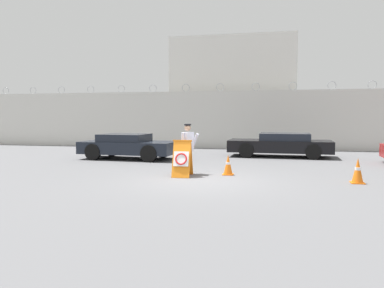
{
  "coord_description": "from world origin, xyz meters",
  "views": [
    {
      "loc": [
        2.11,
        -10.83,
        1.92
      ],
      "look_at": [
        -0.57,
        1.37,
        0.99
      ],
      "focal_mm": 35.0,
      "sensor_mm": 36.0,
      "label": 1
    }
  ],
  "objects_px": {
    "security_guard": "(188,147)",
    "parked_car_rear_sedan": "(281,144)",
    "traffic_cone_mid": "(228,165)",
    "barricade_sign": "(182,158)",
    "traffic_cone_near": "(358,171)",
    "parked_car_front_coupe": "(128,146)"
  },
  "relations": [
    {
      "from": "parked_car_rear_sedan",
      "to": "security_guard",
      "type": "bearing_deg",
      "value": 65.07
    },
    {
      "from": "security_guard",
      "to": "parked_car_front_coupe",
      "type": "bearing_deg",
      "value": 68.79
    },
    {
      "from": "barricade_sign",
      "to": "traffic_cone_mid",
      "type": "bearing_deg",
      "value": 20.28
    },
    {
      "from": "barricade_sign",
      "to": "parked_car_rear_sedan",
      "type": "xyz_separation_m",
      "value": [
        3.15,
        6.58,
        0.01
      ]
    },
    {
      "from": "traffic_cone_near",
      "to": "parked_car_rear_sedan",
      "type": "relative_size",
      "value": 0.15
    },
    {
      "from": "barricade_sign",
      "to": "security_guard",
      "type": "xyz_separation_m",
      "value": [
        0.06,
        0.5,
        0.34
      ]
    },
    {
      "from": "traffic_cone_near",
      "to": "barricade_sign",
      "type": "bearing_deg",
      "value": 178.54
    },
    {
      "from": "barricade_sign",
      "to": "traffic_cone_near",
      "type": "bearing_deg",
      "value": -4.7
    },
    {
      "from": "barricade_sign",
      "to": "parked_car_rear_sedan",
      "type": "height_order",
      "value": "barricade_sign"
    },
    {
      "from": "security_guard",
      "to": "traffic_cone_near",
      "type": "relative_size",
      "value": 2.29
    },
    {
      "from": "traffic_cone_mid",
      "to": "barricade_sign",
      "type": "bearing_deg",
      "value": -156.48
    },
    {
      "from": "barricade_sign",
      "to": "traffic_cone_near",
      "type": "relative_size",
      "value": 1.6
    },
    {
      "from": "parked_car_front_coupe",
      "to": "traffic_cone_near",
      "type": "bearing_deg",
      "value": -23.45
    },
    {
      "from": "parked_car_front_coupe",
      "to": "parked_car_rear_sedan",
      "type": "bearing_deg",
      "value": 22.41
    },
    {
      "from": "barricade_sign",
      "to": "parked_car_front_coupe",
      "type": "relative_size",
      "value": 0.27
    },
    {
      "from": "security_guard",
      "to": "parked_car_rear_sedan",
      "type": "bearing_deg",
      "value": -2.3
    },
    {
      "from": "security_guard",
      "to": "parked_car_rear_sedan",
      "type": "relative_size",
      "value": 0.35
    },
    {
      "from": "traffic_cone_mid",
      "to": "parked_car_rear_sedan",
      "type": "height_order",
      "value": "parked_car_rear_sedan"
    },
    {
      "from": "traffic_cone_mid",
      "to": "parked_car_rear_sedan",
      "type": "bearing_deg",
      "value": 73.61
    },
    {
      "from": "traffic_cone_near",
      "to": "traffic_cone_mid",
      "type": "bearing_deg",
      "value": 169.0
    },
    {
      "from": "barricade_sign",
      "to": "traffic_cone_mid",
      "type": "distance_m",
      "value": 1.54
    },
    {
      "from": "security_guard",
      "to": "traffic_cone_near",
      "type": "bearing_deg",
      "value": -72.39
    }
  ]
}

